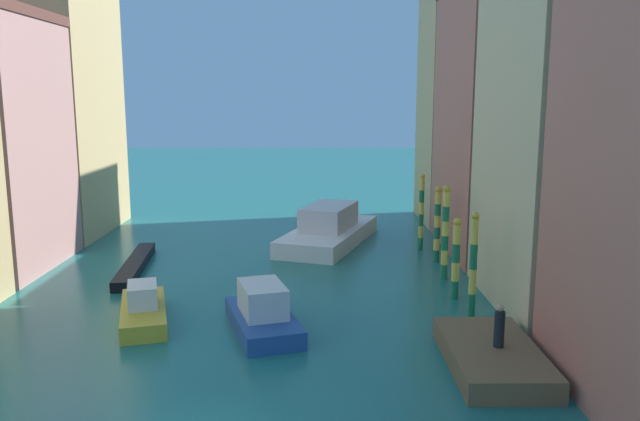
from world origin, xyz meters
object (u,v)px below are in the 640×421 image
(mooring_pole_4, at_px, (421,211))
(mooring_pole_1, at_px, (456,258))
(mooring_pole_2, at_px, (445,231))
(gondola_black, at_px, (135,265))
(waterfront_dock, at_px, (492,356))
(mooring_pole_0, at_px, (473,265))
(vaporetto_white, at_px, (329,230))
(motorboat_1, at_px, (263,313))
(motorboat_0, at_px, (143,309))
(person_on_dock, at_px, (499,327))
(mooring_pole_3, at_px, (437,223))

(mooring_pole_4, bearing_deg, mooring_pole_1, -89.89)
(mooring_pole_1, height_order, mooring_pole_2, mooring_pole_2)
(mooring_pole_2, relative_size, gondola_black, 0.57)
(waterfront_dock, relative_size, mooring_pole_0, 1.27)
(waterfront_dock, height_order, vaporetto_white, vaporetto_white)
(waterfront_dock, bearing_deg, gondola_black, 141.62)
(vaporetto_white, height_order, motorboat_1, vaporetto_white)
(mooring_pole_4, xyz_separation_m, gondola_black, (-16.25, -4.61, -2.14))
(motorboat_1, bearing_deg, motorboat_0, 168.49)
(mooring_pole_2, relative_size, vaporetto_white, 0.45)
(person_on_dock, distance_m, mooring_pole_1, 7.61)
(mooring_pole_3, bearing_deg, mooring_pole_0, -91.59)
(vaporetto_white, xyz_separation_m, motorboat_1, (-2.94, -15.33, -0.18))
(waterfront_dock, distance_m, motorboat_1, 8.98)
(waterfront_dock, bearing_deg, motorboat_1, 156.83)
(mooring_pole_0, distance_m, motorboat_0, 13.91)
(mooring_pole_3, xyz_separation_m, motorboat_0, (-14.05, -9.74, -1.68))
(person_on_dock, xyz_separation_m, mooring_pole_2, (0.30, 10.92, 1.02))
(mooring_pole_0, height_order, motorboat_0, mooring_pole_0)
(waterfront_dock, distance_m, mooring_pole_3, 14.44)
(person_on_dock, relative_size, mooring_pole_1, 0.40)
(vaporetto_white, height_order, motorboat_0, vaporetto_white)
(waterfront_dock, distance_m, mooring_pole_1, 7.69)
(gondola_black, xyz_separation_m, motorboat_0, (2.63, -8.08, 0.28))
(motorboat_1, bearing_deg, mooring_pole_3, 50.21)
(vaporetto_white, relative_size, motorboat_0, 2.00)
(mooring_pole_1, height_order, mooring_pole_4, mooring_pole_4)
(mooring_pole_4, height_order, gondola_black, mooring_pole_4)
(mooring_pole_1, bearing_deg, mooring_pole_4, 90.11)
(vaporetto_white, bearing_deg, motorboat_1, -100.86)
(mooring_pole_0, bearing_deg, mooring_pole_3, 88.41)
(person_on_dock, xyz_separation_m, mooring_pole_1, (0.14, 7.59, 0.50))
(mooring_pole_2, distance_m, gondola_black, 16.68)
(mooring_pole_4, bearing_deg, person_on_dock, -90.41)
(mooring_pole_0, bearing_deg, person_on_dock, -93.32)
(person_on_dock, distance_m, mooring_pole_2, 10.98)
(mooring_pole_1, distance_m, vaporetto_white, 12.71)
(waterfront_dock, xyz_separation_m, mooring_pole_1, (0.31, 7.52, 1.59))
(mooring_pole_3, relative_size, motorboat_1, 0.78)
(mooring_pole_2, height_order, motorboat_1, mooring_pole_2)
(mooring_pole_2, relative_size, mooring_pole_3, 1.13)
(mooring_pole_4, relative_size, motorboat_1, 0.85)
(person_on_dock, bearing_deg, mooring_pole_4, 89.59)
(mooring_pole_2, relative_size, mooring_pole_4, 1.04)
(person_on_dock, relative_size, mooring_pole_3, 0.35)
(waterfront_dock, height_order, person_on_dock, person_on_dock)
(waterfront_dock, xyz_separation_m, motorboat_1, (-8.25, 3.53, 0.33))
(waterfront_dock, relative_size, gondola_black, 0.68)
(mooring_pole_1, bearing_deg, vaporetto_white, 116.37)
(person_on_dock, xyz_separation_m, motorboat_0, (-13.50, 4.64, -0.93))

